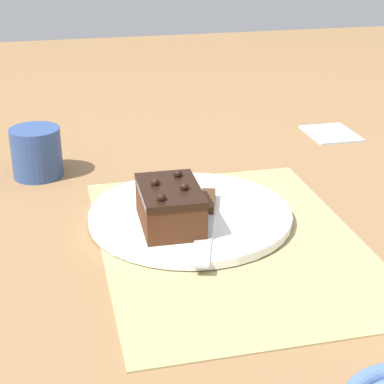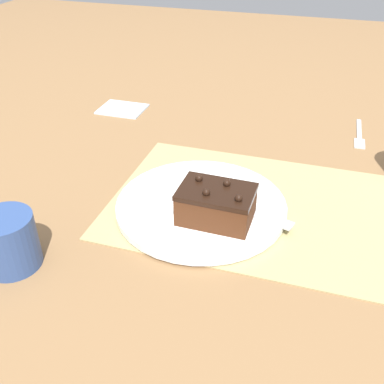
{
  "view_description": "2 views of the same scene",
  "coord_description": "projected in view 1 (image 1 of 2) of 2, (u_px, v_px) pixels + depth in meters",
  "views": [
    {
      "loc": [
        -0.72,
        0.22,
        0.41
      ],
      "look_at": [
        0.09,
        0.03,
        0.03
      ],
      "focal_mm": 60.0,
      "sensor_mm": 36.0,
      "label": 1
    },
    {
      "loc": [
        -0.1,
        0.63,
        0.44
      ],
      "look_at": [
        0.08,
        0.05,
        0.04
      ],
      "focal_mm": 42.0,
      "sensor_mm": 36.0,
      "label": 2
    }
  ],
  "objects": [
    {
      "name": "folded_napkin",
      "position": [
        331.0,
        133.0,
        1.25
      ],
      "size": [
        0.11,
        0.09,
        0.01
      ],
      "primitive_type": "cube",
      "color": "silver",
      "rests_on": "ground_plane"
    },
    {
      "name": "cake_plate",
      "position": [
        190.0,
        215.0,
        0.9
      ],
      "size": [
        0.28,
        0.28,
        0.01
      ],
      "color": "white",
      "rests_on": "placemat_woven"
    },
    {
      "name": "serving_knife",
      "position": [
        206.0,
        213.0,
        0.88
      ],
      "size": [
        0.2,
        0.08,
        0.01
      ],
      "rotation": [
        0.0,
        0.0,
        1.27
      ],
      "color": "#472D19",
      "rests_on": "cake_plate"
    },
    {
      "name": "ground_plane",
      "position": [
        231.0,
        242.0,
        0.85
      ],
      "size": [
        3.0,
        3.0,
        0.0
      ],
      "primitive_type": "plane",
      "color": "olive"
    },
    {
      "name": "placemat_woven",
      "position": [
        231.0,
        241.0,
        0.85
      ],
      "size": [
        0.46,
        0.34,
        0.0
      ],
      "primitive_type": "cube",
      "color": "tan",
      "rests_on": "ground_plane"
    },
    {
      "name": "chocolate_cake",
      "position": [
        170.0,
        206.0,
        0.85
      ],
      "size": [
        0.12,
        0.08,
        0.06
      ],
      "rotation": [
        0.0,
        0.0,
        -0.02
      ],
      "color": "#472614",
      "rests_on": "cake_plate"
    },
    {
      "name": "coffee_mug",
      "position": [
        36.0,
        152.0,
        1.05
      ],
      "size": [
        0.09,
        0.08,
        0.08
      ],
      "color": "navy",
      "rests_on": "ground_plane"
    }
  ]
}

